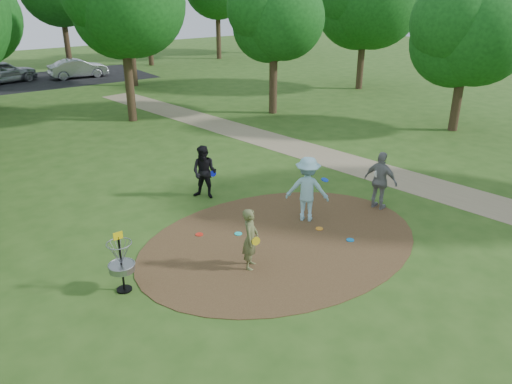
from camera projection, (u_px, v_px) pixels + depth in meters
ground at (281, 241)px, 14.00m from camera, size 100.00×100.00×0.00m
dirt_clearing at (281, 241)px, 14.00m from camera, size 8.40×8.40×0.02m
footpath at (381, 173)px, 19.01m from camera, size 7.55×39.89×0.01m
parking_lot at (53, 79)px, 37.46m from camera, size 14.00×8.00×0.01m
player_observer_with_disc at (250, 239)px, 12.43m from camera, size 0.70×0.69×1.63m
player_throwing_with_disc at (307, 189)px, 14.91m from camera, size 1.50×1.46×2.01m
player_walking_with_disc at (205, 172)px, 16.54m from camera, size 1.07×1.11×1.80m
player_waiting_with_disc at (381, 181)px, 15.70m from camera, size 0.71×1.19×1.89m
disc_ground_cyan at (238, 234)px, 14.37m from camera, size 0.22×0.22×0.02m
disc_ground_blue at (350, 240)px, 14.02m from camera, size 0.22×0.22×0.02m
disc_ground_red at (199, 234)px, 14.33m from camera, size 0.22×0.22×0.02m
car_left at (1, 72)px, 35.74m from camera, size 5.01×2.84×1.61m
car_right at (78, 68)px, 37.77m from camera, size 4.33×1.73×1.40m
disc_ground_orange at (319, 229)px, 14.67m from camera, size 0.22×0.22×0.02m
disc_golf_basket at (121, 258)px, 11.45m from camera, size 0.63×0.63×1.54m
tree_ring at (195, 24)px, 19.06m from camera, size 37.49×45.75×8.94m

